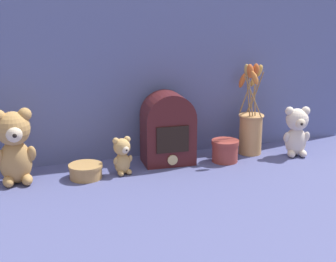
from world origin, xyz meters
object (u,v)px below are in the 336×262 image
at_px(decorative_tin_short, 225,151).
at_px(teddy_bear_large, 14,145).
at_px(teddy_bear_small, 122,155).
at_px(decorative_tin_tall, 86,171).
at_px(teddy_bear_medium, 297,130).
at_px(vintage_radio, 168,129).
at_px(flower_vase, 251,125).

bearing_deg(decorative_tin_short, teddy_bear_large, 178.83).
xyz_separation_m(teddy_bear_small, decorative_tin_short, (0.37, 0.01, -0.03)).
bearing_deg(decorative_tin_tall, teddy_bear_large, 173.90).
distance_m(teddy_bear_medium, teddy_bear_small, 0.64).
relative_size(vintage_radio, decorative_tin_short, 2.60).
bearing_deg(flower_vase, decorative_tin_tall, -174.17).
distance_m(teddy_bear_large, decorative_tin_tall, 0.24).
distance_m(teddy_bear_large, teddy_bear_medium, 0.98).
bearing_deg(teddy_bear_medium, flower_vase, 152.78).
bearing_deg(teddy_bear_medium, decorative_tin_short, 175.68).
bearing_deg(teddy_bear_small, flower_vase, 7.41).
distance_m(teddy_bear_large, vintage_radio, 0.51).
distance_m(vintage_radio, decorative_tin_short, 0.22).
distance_m(flower_vase, decorative_tin_short, 0.15).
xyz_separation_m(flower_vase, vintage_radio, (-0.32, -0.00, 0.02)).
relative_size(teddy_bear_medium, decorative_tin_tall, 1.65).
bearing_deg(vintage_radio, teddy_bear_small, -161.06).
bearing_deg(flower_vase, teddy_bear_small, -172.59).
height_order(flower_vase, decorative_tin_short, flower_vase).
xyz_separation_m(teddy_bear_large, flower_vase, (0.83, 0.04, -0.02)).
bearing_deg(teddy_bear_medium, decorative_tin_tall, 179.09).
xyz_separation_m(teddy_bear_medium, teddy_bear_small, (-0.64, 0.01, -0.03)).
relative_size(teddy_bear_medium, teddy_bear_small, 1.44).
relative_size(teddy_bear_small, vintage_radio, 0.50).
distance_m(decorative_tin_tall, decorative_tin_short, 0.49).
xyz_separation_m(teddy_bear_medium, decorative_tin_tall, (-0.76, 0.01, -0.07)).
height_order(teddy_bear_medium, flower_vase, flower_vase).
relative_size(teddy_bear_large, decorative_tin_short, 2.49).
height_order(decorative_tin_tall, decorative_tin_short, decorative_tin_short).
distance_m(vintage_radio, decorative_tin_tall, 0.32).
bearing_deg(teddy_bear_large, decorative_tin_tall, -6.10).
bearing_deg(vintage_radio, teddy_bear_medium, -8.72).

